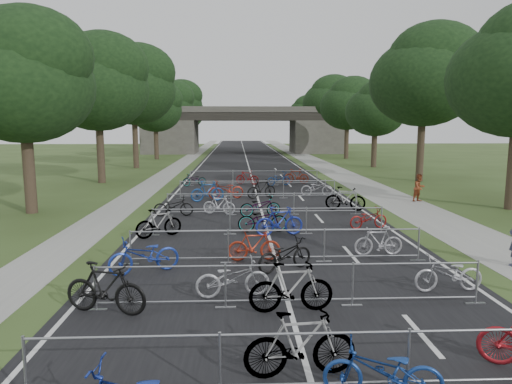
{
  "coord_description": "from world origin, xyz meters",
  "views": [
    {
      "loc": [
        -1.24,
        -6.85,
        4.36
      ],
      "look_at": [
        -0.31,
        15.22,
        1.1
      ],
      "focal_mm": 32.0,
      "sensor_mm": 36.0,
      "label": 1
    }
  ],
  "objects_px": {
    "bike_2": "(383,372)",
    "overpass_bridge": "(245,130)",
    "pedestrian_b": "(419,188)",
    "bike_1": "(300,345)"
  },
  "relations": [
    {
      "from": "overpass_bridge",
      "to": "bike_2",
      "type": "relative_size",
      "value": 16.46
    },
    {
      "from": "bike_2",
      "to": "pedestrian_b",
      "type": "height_order",
      "value": "pedestrian_b"
    },
    {
      "from": "bike_2",
      "to": "pedestrian_b",
      "type": "distance_m",
      "value": 20.46
    },
    {
      "from": "overpass_bridge",
      "to": "pedestrian_b",
      "type": "height_order",
      "value": "overpass_bridge"
    },
    {
      "from": "overpass_bridge",
      "to": "bike_1",
      "type": "relative_size",
      "value": 15.58
    },
    {
      "from": "overpass_bridge",
      "to": "bike_2",
      "type": "distance_m",
      "value": 65.31
    },
    {
      "from": "pedestrian_b",
      "to": "bike_2",
      "type": "bearing_deg",
      "value": -138.69
    },
    {
      "from": "bike_2",
      "to": "overpass_bridge",
      "type": "bearing_deg",
      "value": -167.52
    },
    {
      "from": "bike_1",
      "to": "pedestrian_b",
      "type": "distance_m",
      "value": 20.29
    },
    {
      "from": "bike_1",
      "to": "overpass_bridge",
      "type": "bearing_deg",
      "value": -5.77
    }
  ]
}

